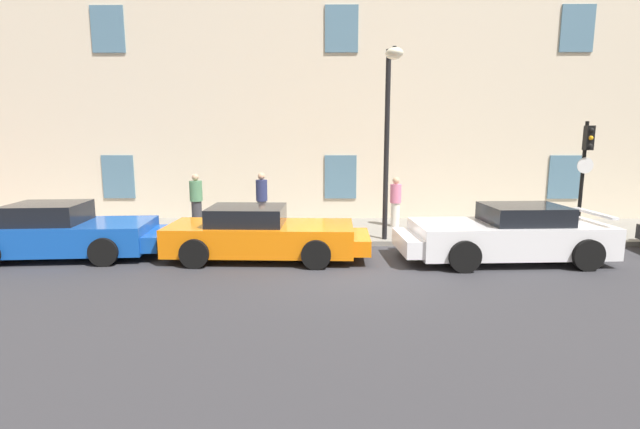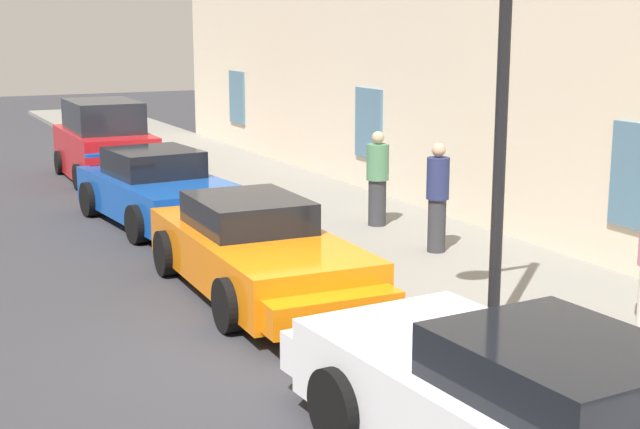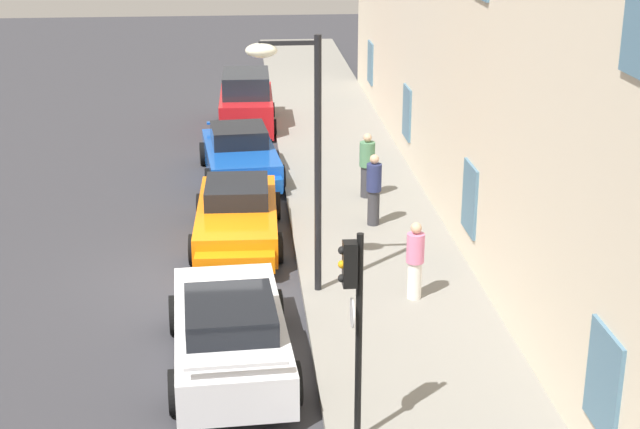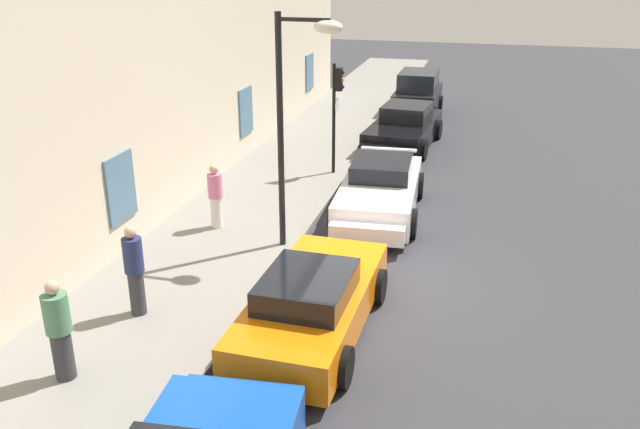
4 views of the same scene
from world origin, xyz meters
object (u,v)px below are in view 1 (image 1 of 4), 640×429
(traffic_light, at_px, (585,160))
(pedestrian_admiring, at_px, (395,201))
(sportscar_white_middle, at_px, (502,236))
(pedestrian_strolling, at_px, (262,200))
(pedestrian_bystander, at_px, (196,200))
(street_lamp, at_px, (390,108))
(sportscar_yellow_flank, at_px, (268,235))
(sportscar_red_lead, at_px, (69,233))

(traffic_light, distance_m, pedestrian_admiring, 5.43)
(sportscar_white_middle, xyz_separation_m, pedestrian_strolling, (-6.31, 3.41, 0.41))
(pedestrian_admiring, bearing_deg, pedestrian_bystander, -179.08)
(sportscar_white_middle, distance_m, street_lamp, 4.29)
(pedestrian_admiring, bearing_deg, sportscar_white_middle, -60.48)
(sportscar_yellow_flank, relative_size, pedestrian_strolling, 2.86)
(pedestrian_bystander, bearing_deg, sportscar_white_middle, -22.78)
(sportscar_white_middle, xyz_separation_m, pedestrian_bystander, (-8.41, 3.53, 0.37))
(sportscar_white_middle, height_order, street_lamp, street_lamp)
(street_lamp, distance_m, pedestrian_strolling, 5.02)
(sportscar_red_lead, distance_m, sportscar_white_middle, 10.78)
(sportscar_red_lead, distance_m, sportscar_yellow_flank, 5.03)
(sportscar_white_middle, relative_size, street_lamp, 0.99)
(sportscar_red_lead, bearing_deg, pedestrian_admiring, 21.01)
(sportscar_red_lead, bearing_deg, street_lamp, 7.25)
(sportscar_white_middle, bearing_deg, pedestrian_strolling, 151.58)
(sportscar_red_lead, distance_m, pedestrian_strolling, 5.47)
(pedestrian_strolling, height_order, pedestrian_bystander, pedestrian_strolling)
(street_lamp, height_order, pedestrian_bystander, street_lamp)
(sportscar_white_middle, bearing_deg, sportscar_red_lead, 178.47)
(sportscar_white_middle, relative_size, pedestrian_bystander, 2.99)
(pedestrian_bystander, bearing_deg, street_lamp, -20.92)
(sportscar_yellow_flank, distance_m, pedestrian_bystander, 4.32)
(sportscar_yellow_flank, xyz_separation_m, pedestrian_strolling, (-0.56, 3.25, 0.44))
(sportscar_red_lead, bearing_deg, traffic_light, 6.39)
(sportscar_white_middle, bearing_deg, pedestrian_bystander, 157.22)
(traffic_light, bearing_deg, street_lamp, -174.89)
(pedestrian_strolling, xyz_separation_m, pedestrian_bystander, (-2.10, 0.12, -0.03))
(traffic_light, height_order, pedestrian_admiring, traffic_light)
(pedestrian_strolling, bearing_deg, sportscar_yellow_flank, -80.20)
(pedestrian_admiring, bearing_deg, traffic_light, -20.33)
(pedestrian_bystander, bearing_deg, traffic_light, -8.67)
(sportscar_red_lead, relative_size, traffic_light, 1.46)
(sportscar_yellow_flank, xyz_separation_m, pedestrian_bystander, (-2.67, 3.37, 0.41))
(traffic_light, height_order, pedestrian_strolling, traffic_light)
(street_lamp, bearing_deg, sportscar_white_middle, -26.70)
(traffic_light, relative_size, pedestrian_admiring, 2.06)
(traffic_light, xyz_separation_m, pedestrian_bystander, (-11.27, 1.72, -1.38))
(sportscar_red_lead, height_order, street_lamp, street_lamp)
(sportscar_red_lead, bearing_deg, pedestrian_bystander, 53.91)
(sportscar_red_lead, height_order, pedestrian_strolling, pedestrian_strolling)
(sportscar_white_middle, height_order, pedestrian_strolling, pedestrian_strolling)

